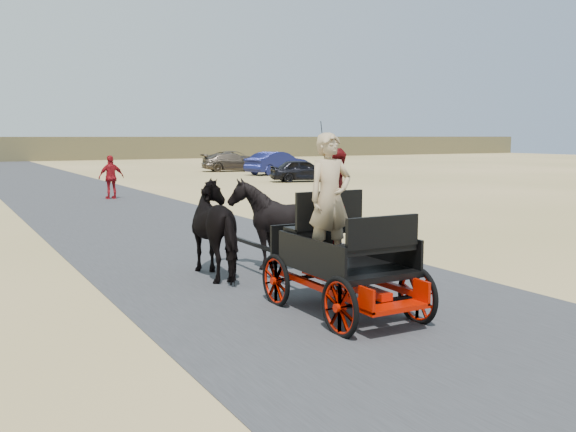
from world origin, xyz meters
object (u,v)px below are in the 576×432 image
carriage (343,288)px  car_d (234,159)px  horse_right (277,225)px  pedestrian (111,177)px  car_c (233,162)px  car_a (303,170)px  car_b (277,163)px  horse_left (222,229)px

carriage → car_d: size_ratio=0.52×
horse_right → pedestrian: pedestrian is taller
pedestrian → car_c: size_ratio=0.39×
pedestrian → car_a: pedestrian is taller
carriage → car_d: 43.02m
car_b → car_d: (1.60, 10.39, -0.09)m
horse_right → car_b: horse_right is taller
pedestrian → car_a: size_ratio=0.48×
car_c → car_d: size_ratio=0.96×
carriage → car_c: 36.87m
horse_left → car_b: horse_left is taller
horse_right → car_d: (15.63, 36.86, -0.21)m
car_c → car_d: 6.16m
horse_left → car_c: horse_left is taller
car_a → car_d: bearing=3.6°
pedestrian → car_d: (15.01, 21.74, -0.22)m
horse_right → car_b: 29.96m
horse_left → car_c: size_ratio=0.45×
horse_left → pedestrian: size_ratio=1.16×
horse_right → car_a: 23.31m
car_c → car_d: (2.57, 5.59, -0.00)m
pedestrian → car_a: bearing=-164.4°
horse_right → car_c: 33.88m
car_c → car_a: bearing=-172.6°
car_d → horse_left: bearing=149.8°
horse_right → car_a: horse_right is taller
horse_left → car_c: (14.15, 31.27, -0.21)m
car_d → pedestrian: bearing=139.6°
pedestrian → car_d: size_ratio=0.37×
carriage → car_a: car_a is taller
horse_left → horse_right: (1.10, 0.00, 0.00)m
car_a → car_b: car_b is taller
pedestrian → car_c: 20.39m
carriage → car_b: size_ratio=0.54×
pedestrian → car_a: (11.53, 4.78, -0.25)m
carriage → horse_left: 3.09m
pedestrian → car_a: 12.49m
car_b → car_c: car_b is taller
car_c → horse_right: bearing=169.3°
carriage → car_a: 26.18m
horse_left → pedestrian: (1.71, 15.11, 0.02)m
horse_left → horse_right: horse_right is taller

